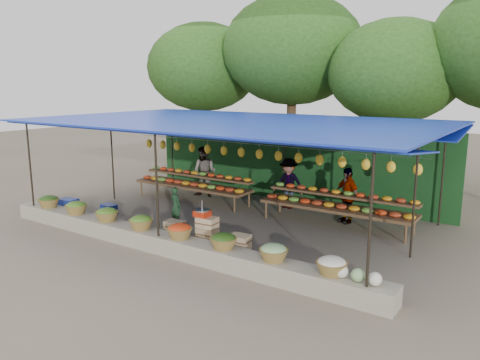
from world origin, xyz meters
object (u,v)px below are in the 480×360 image
Objects in this scene: crate_counter at (206,236)px; weighing_scale at (202,213)px; blue_crate_back at (109,209)px; vendor_seated at (176,206)px; blue_crate_front at (68,204)px.

weighing_scale is (-0.11, -0.00, 0.55)m from crate_counter.
blue_crate_back is (-4.28, 0.80, -0.17)m from crate_counter.
weighing_scale is at bearing -180.00° from crate_counter.
crate_counter is at bearing -0.88° from blue_crate_back.
crate_counter is 2.27× the size of vendor_seated.
crate_counter reaches higher than blue_crate_front.
weighing_scale is 5.65m from blue_crate_front.
blue_crate_front is 1.47m from blue_crate_back.
vendor_seated reaches higher than blue_crate_back.
weighing_scale is at bearing -12.95° from blue_crate_front.
vendor_seated is at bearing 0.88° from blue_crate_front.
vendor_seated is at bearing 16.05° from blue_crate_back.
weighing_scale is 4.30m from blue_crate_back.
weighing_scale is at bearing 162.28° from vendor_seated.
vendor_seated is (-1.77, 1.06, -0.34)m from weighing_scale.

